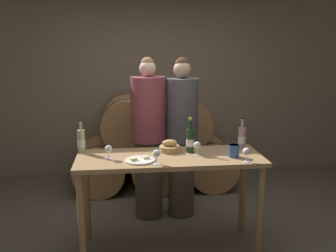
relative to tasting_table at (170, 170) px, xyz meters
name	(u,v)px	position (x,y,z in m)	size (l,w,h in m)	color
ground_plane	(170,247)	(0.00, 0.00, -0.76)	(10.00, 10.00, 0.00)	#564F44
stone_wall_back	(150,63)	(0.00, 2.30, 0.84)	(10.00, 0.12, 3.20)	#7F705B
barrel_stack	(154,145)	(0.00, 1.69, -0.21)	(2.10, 0.97, 1.23)	#9E7042
tasting_table	(170,170)	(0.00, 0.00, 0.00)	(1.67, 0.64, 0.89)	#99754C
person_left	(148,138)	(-0.14, 0.72, 0.12)	(0.36, 0.36, 1.75)	#4C4238
person_right	(182,137)	(0.22, 0.72, 0.12)	(0.35, 0.35, 1.74)	#4C4238
wine_bottle_red	(190,140)	(0.20, 0.11, 0.24)	(0.07, 0.07, 0.33)	#193819
wine_bottle_white	(81,141)	(-0.80, 0.21, 0.24)	(0.07, 0.07, 0.32)	#ADBC7F
wine_bottle_rose	(242,137)	(0.72, 0.19, 0.24)	(0.07, 0.07, 0.31)	#BC8E93
blue_crock	(234,150)	(0.56, -0.09, 0.19)	(0.11, 0.11, 0.11)	#335693
bread_basket	(170,147)	(0.02, 0.15, 0.17)	(0.19, 0.19, 0.12)	tan
cheese_plate	(140,160)	(-0.27, -0.12, 0.14)	(0.26, 0.26, 0.04)	white
wine_glass_far_left	(109,149)	(-0.54, -0.03, 0.22)	(0.07, 0.07, 0.13)	white
wine_glass_left	(157,154)	(-0.14, -0.23, 0.22)	(0.07, 0.07, 0.13)	white
wine_glass_center	(197,145)	(0.25, 0.01, 0.22)	(0.07, 0.07, 0.13)	white
wine_glass_right	(246,152)	(0.63, -0.25, 0.22)	(0.07, 0.07, 0.13)	white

